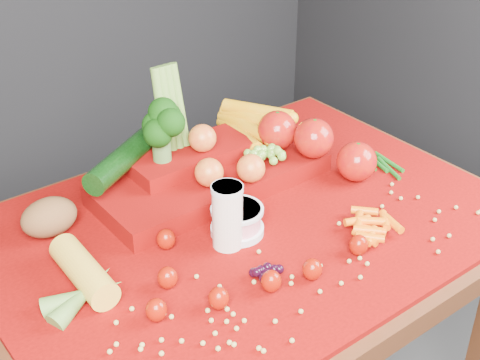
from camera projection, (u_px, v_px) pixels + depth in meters
table at (246, 262)px, 1.43m from camera, size 1.10×0.80×0.75m
red_cloth at (246, 223)px, 1.38m from camera, size 1.05×0.75×0.01m
milk_glass at (227, 214)px, 1.27m from camera, size 0.06×0.06×0.13m
yogurt_bowl at (237, 220)px, 1.32m from camera, size 0.11×0.11×0.06m
strawberry_scatter at (237, 272)px, 1.20m from camera, size 0.44×0.28×0.05m
dark_grape_cluster at (268, 270)px, 1.22m from camera, size 0.06×0.05×0.03m
soybean_scatter at (312, 267)px, 1.24m from camera, size 0.84×0.24×0.01m
corn_ear at (83, 288)px, 1.16m from camera, size 0.18×0.23×0.06m
potato at (49, 217)px, 1.32m from camera, size 0.11×0.08×0.08m
baby_carrot_pile at (368, 220)px, 1.35m from camera, size 0.17×0.18×0.03m
green_bean_pile at (382, 162)px, 1.58m from camera, size 0.14×0.12×0.01m
produce_mound at (225, 159)px, 1.48m from camera, size 0.61×0.39×0.27m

